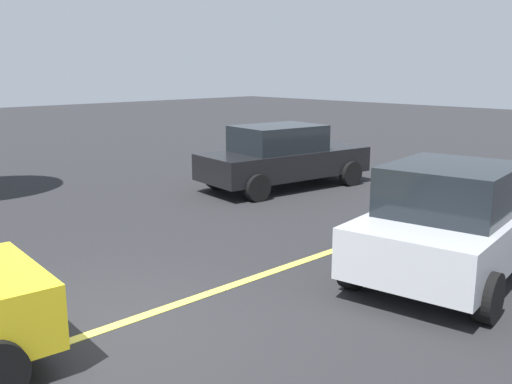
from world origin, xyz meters
name	(u,v)px	position (x,y,z in m)	size (l,w,h in m)	color
ground_plane	(100,331)	(0.00, 0.00, 0.00)	(80.00, 80.00, 0.00)	#262628
lane_marking_centre	(278,270)	(3.00, 0.00, 0.01)	(28.00, 0.16, 0.01)	#E0D14C
car_silver_crossing	(452,222)	(4.64, -1.93, 0.84)	(4.07, 2.52, 1.70)	#B7BABF
car_black_approaching	(283,156)	(7.51, 4.21, 0.81)	(4.66, 2.40, 1.61)	black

